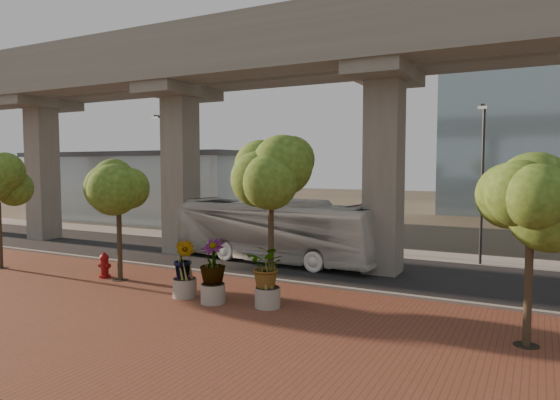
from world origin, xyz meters
The scene contains 17 objects.
ground centered at (0.00, 0.00, 0.00)m, with size 160.00×160.00×0.00m, color #393429.
brick_plaza centered at (0.00, -8.00, 0.03)m, with size 70.00×13.00×0.06m, color brown.
asphalt_road centered at (0.00, 2.00, 0.02)m, with size 90.00×8.00×0.04m, color black.
curb_strip centered at (0.00, -2.00, 0.08)m, with size 70.00×0.25×0.16m, color gray.
far_sidewalk centered at (0.00, 7.50, 0.03)m, with size 90.00×3.00×0.06m, color gray.
transit_viaduct centered at (0.00, 2.00, 7.29)m, with size 72.00×5.60×12.40m.
station_pavilion centered at (-20.00, 16.00, 3.22)m, with size 23.00×13.00×6.30m.
transit_bus centered at (0.11, 2.04, 1.65)m, with size 2.78×11.82×3.29m, color silver.
fire_hydrant centered at (-4.84, -4.91, 0.61)m, with size 0.57×0.52×1.15m.
planter_front centered at (4.00, -5.66, 1.42)m, with size 2.04×2.04×2.24m.
planter_right centered at (1.95, -6.11, 1.50)m, with size 2.22×2.22×2.37m.
planter_left centered at (0.50, -5.92, 1.42)m, with size 2.04×2.04×2.24m.
street_tree_near_west centered at (-3.83, -4.98, 4.39)m, with size 3.36×3.36×5.89m.
street_tree_near_east centered at (3.73, -4.90, 4.74)m, with size 3.69×3.69×6.39m.
street_tree_far_east centered at (12.30, -5.61, 4.16)m, with size 3.57×3.57×5.75m.
streetlamp_west centered at (-11.49, 7.02, 5.01)m, with size 0.43×1.24×8.59m.
streetlamp_east centered at (9.91, 6.13, 4.71)m, with size 0.40×1.17×8.07m.
Camera 1 is at (12.48, -20.98, 5.13)m, focal length 32.00 mm.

